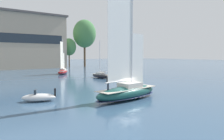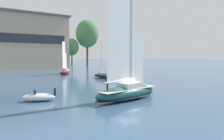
# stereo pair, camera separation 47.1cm
# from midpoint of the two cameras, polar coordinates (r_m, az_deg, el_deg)

# --- Properties ---
(ground_plane) EXTENTS (400.00, 400.00, 0.00)m
(ground_plane) POSITION_cam_midpoint_polar(r_m,az_deg,el_deg) (26.01, 3.51, -7.65)
(ground_plane) COLOR #385675
(waterfront_building) EXTENTS (43.68, 16.73, 20.51)m
(waterfront_building) POSITION_cam_midpoint_polar(r_m,az_deg,el_deg) (89.09, -26.64, 6.87)
(waterfront_building) COLOR tan
(waterfront_building) RESTS_ON ground
(tree_shore_center) EXTENTS (5.81, 5.81, 11.97)m
(tree_shore_center) POSITION_cam_midpoint_polar(r_m,az_deg,el_deg) (92.65, -11.30, 5.91)
(tree_shore_center) COLOR brown
(tree_shore_center) RESTS_ON ground
(tree_shore_right) EXTENTS (9.90, 9.90, 20.37)m
(tree_shore_right) POSITION_cam_midpoint_polar(r_m,az_deg,el_deg) (96.87, -7.34, 9.36)
(tree_shore_right) COLOR brown
(tree_shore_right) RESTS_ON ground
(sailboat_main) EXTENTS (9.77, 3.79, 13.08)m
(sailboat_main) POSITION_cam_midpoint_polar(r_m,az_deg,el_deg) (25.83, 3.53, -5.38)
(sailboat_main) COLOR #194C47
(sailboat_main) RESTS_ON ground
(sailboat_moored_mid_channel) EXTENTS (2.16, 6.20, 8.39)m
(sailboat_moored_mid_channel) POSITION_cam_midpoint_polar(r_m,az_deg,el_deg) (49.14, -3.13, -1.43)
(sailboat_moored_mid_channel) COLOR #232328
(sailboat_moored_mid_channel) RESTS_ON ground
(sailboat_moored_far_slip) EXTENTS (5.75, 6.67, 9.53)m
(sailboat_moored_far_slip) POSITION_cam_midpoint_polar(r_m,az_deg,el_deg) (60.54, -12.97, -0.27)
(sailboat_moored_far_slip) COLOR maroon
(sailboat_moored_far_slip) RESTS_ON ground
(motor_tender) EXTENTS (3.99, 2.94, 1.43)m
(motor_tender) POSITION_cam_midpoint_polar(r_m,az_deg,el_deg) (26.13, -19.01, -6.78)
(motor_tender) COLOR silver
(motor_tender) RESTS_ON ground
(channel_buoy) EXTENTS (1.08, 1.08, 1.96)m
(channel_buoy) POSITION_cam_midpoint_polar(r_m,az_deg,el_deg) (39.32, 3.40, -2.51)
(channel_buoy) COLOR green
(channel_buoy) RESTS_ON ground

